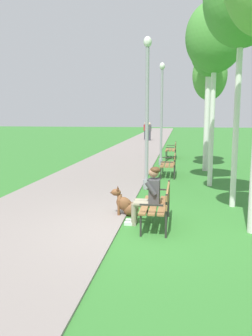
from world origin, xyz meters
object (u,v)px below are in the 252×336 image
Objects in this scene: park_bench_near at (159,202)px; birch_tree_fifth at (210,77)px; park_bench_far at (172,149)px; pedestrian_distant at (149,132)px; lamp_post_mid at (161,113)px; person_seated_on_near_bench at (149,193)px; pedestrian_further_distant at (145,131)px; park_bench_mid at (170,163)px; dog_brown at (126,205)px; birch_tree_third at (215,38)px; birch_tree_fourth at (209,48)px; lamp_post_near at (147,113)px.

birch_tree_fifth is at bearing 79.96° from park_bench_near.
pedestrian_distant reaches higher than park_bench_far.
lamp_post_mid reaches higher than pedestrian_distant.
person_seated_on_near_bench is 8.99m from lamp_post_mid.
person_seated_on_near_bench is 0.76× the size of pedestrian_further_distant.
park_bench_mid is 1.81× the size of dog_brown.
birch_tree_fourth is (0.07, 3.12, 0.29)m from birch_tree_third.
park_bench_near is 23.99m from pedestrian_distant.
person_seated_on_near_bench is 0.76× the size of pedestrian_distant.
park_bench_far is at bearing 129.27° from birch_tree_fifth.
dog_brown is (-0.78, -10.96, -0.25)m from park_bench_far.
pedestrian_further_distant is (-2.04, 24.38, 0.58)m from dog_brown.
dog_brown is at bearing -86.19° from pedestrian_distant.
park_bench_near and park_bench_far have the same top height.
pedestrian_distant reaches higher than person_seated_on_near_bench.
lamp_post_near is 0.87× the size of birch_tree_fifth.
birch_tree_fourth reaches higher than park_bench_near.
park_bench_mid is at bearing -133.00° from birch_tree_fourth.
person_seated_on_near_bench reaches higher than dog_brown.
park_bench_mid is at bearing -89.48° from park_bench_far.
lamp_post_near is 21.60m from pedestrian_further_distant.
birch_tree_fifth is (0.28, 5.10, -0.62)m from birch_tree_third.
pedestrian_further_distant is (-2.36, 16.11, -1.55)m from lamp_post_mid.
lamp_post_mid reaches higher than lamp_post_near.
park_bench_far is at bearing 80.41° from lamp_post_mid.
park_bench_mid is at bearing 81.28° from dog_brown.
dog_brown is (-0.78, 0.60, -0.25)m from park_bench_near.
birch_tree_fifth is (2.46, 8.90, 3.79)m from dog_brown.
lamp_post_near reaches higher than park_bench_mid.
pedestrian_further_distant is (-0.49, 1.10, 0.00)m from pedestrian_distant.
birch_tree_fourth reaches higher than dog_brown.
birch_tree_fourth is at bearing 88.78° from birch_tree_third.
lamp_post_mid is at bearing -82.89° from pedestrian_distant.
park_bench_near is 1.20× the size of person_seated_on_near_bench.
birch_tree_third reaches higher than park_bench_near.
birch_tree_fifth is at bearing -50.73° from park_bench_far.
birch_tree_third is at bearing 72.29° from park_bench_near.
birch_tree_fourth is (1.42, 1.53, 4.45)m from park_bench_mid.
park_bench_far is 1.20× the size of person_seated_on_near_bench.
pedestrian_distant is (-2.33, 23.88, 0.33)m from park_bench_near.
park_bench_far is 0.33× the size of lamp_post_near.
person_seated_on_near_bench is at bearing -92.45° from park_bench_mid.
lamp_post_near reaches higher than person_seated_on_near_bench.
birch_tree_fifth is 16.43m from pedestrian_further_distant.
park_bench_mid is 0.91× the size of pedestrian_further_distant.
park_bench_mid is 4.91m from birch_tree_fourth.
lamp_post_near reaches higher than pedestrian_distant.
pedestrian_further_distant is (-2.82, 24.98, 0.33)m from park_bench_near.
park_bench_far is at bearing 90.01° from park_bench_near.
lamp_post_mid is at bearing 91.63° from person_seated_on_near_bench.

